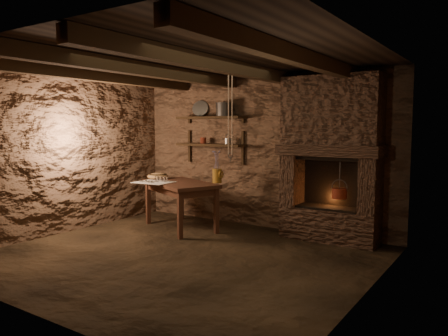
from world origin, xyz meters
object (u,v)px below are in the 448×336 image
Objects in this scene: stoneware_jug at (217,169)px; red_pot at (339,193)px; wooden_bowl at (158,176)px; iron_stockpot at (224,110)px; work_table at (181,204)px.

stoneware_jug is 1.87m from red_pot.
wooden_bowl is 2.97m from red_pot.
iron_stockpot is at bearing 176.54° from red_pot.
red_pot reaches higher than work_table.
stoneware_jug is at bearing 49.33° from work_table.
wooden_bowl is 0.64× the size of red_pot.
stoneware_jug reaches higher than wooden_bowl.
stoneware_jug is at bearing 7.12° from wooden_bowl.
red_pot is at bearing -3.46° from iron_stockpot.
iron_stockpot reaches higher than red_pot.
red_pot is (2.94, 0.44, -0.08)m from wooden_bowl.
wooden_bowl reaches higher than work_table.
red_pot is at bearing 8.53° from wooden_bowl.
iron_stockpot is 0.49× the size of red_pot.
work_table is at bearing -11.15° from wooden_bowl.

